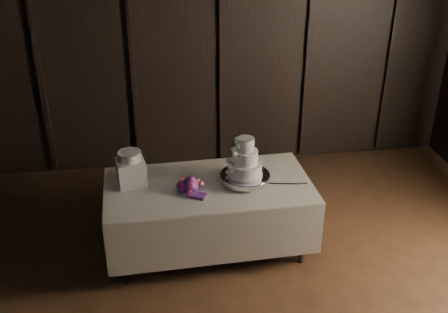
{
  "coord_description": "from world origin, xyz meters",
  "views": [
    {
      "loc": [
        -0.85,
        -2.78,
        3.3
      ],
      "look_at": [
        -0.24,
        1.56,
        1.05
      ],
      "focal_mm": 42.0,
      "sensor_mm": 36.0,
      "label": 1
    }
  ],
  "objects_px": {
    "cake_stand": "(245,178)",
    "small_cake": "(130,156)",
    "wedding_cake": "(243,161)",
    "box_pedestal": "(131,172)",
    "bouquet": "(190,185)",
    "display_table": "(209,214)"
  },
  "relations": [
    {
      "from": "display_table",
      "to": "box_pedestal",
      "type": "relative_size",
      "value": 7.81
    },
    {
      "from": "display_table",
      "to": "box_pedestal",
      "type": "height_order",
      "value": "box_pedestal"
    },
    {
      "from": "display_table",
      "to": "box_pedestal",
      "type": "bearing_deg",
      "value": 168.34
    },
    {
      "from": "bouquet",
      "to": "box_pedestal",
      "type": "height_order",
      "value": "box_pedestal"
    },
    {
      "from": "bouquet",
      "to": "small_cake",
      "type": "height_order",
      "value": "small_cake"
    },
    {
      "from": "wedding_cake",
      "to": "bouquet",
      "type": "distance_m",
      "value": 0.55
    },
    {
      "from": "cake_stand",
      "to": "bouquet",
      "type": "xyz_separation_m",
      "value": [
        -0.54,
        -0.08,
        0.02
      ]
    },
    {
      "from": "wedding_cake",
      "to": "bouquet",
      "type": "xyz_separation_m",
      "value": [
        -0.51,
        -0.06,
        -0.18
      ]
    },
    {
      "from": "display_table",
      "to": "wedding_cake",
      "type": "relative_size",
      "value": 5.27
    },
    {
      "from": "cake_stand",
      "to": "small_cake",
      "type": "bearing_deg",
      "value": 172.89
    },
    {
      "from": "display_table",
      "to": "small_cake",
      "type": "bearing_deg",
      "value": 168.34
    },
    {
      "from": "bouquet",
      "to": "box_pedestal",
      "type": "bearing_deg",
      "value": 158.79
    },
    {
      "from": "cake_stand",
      "to": "small_cake",
      "type": "height_order",
      "value": "small_cake"
    },
    {
      "from": "display_table",
      "to": "bouquet",
      "type": "distance_m",
      "value": 0.46
    },
    {
      "from": "wedding_cake",
      "to": "box_pedestal",
      "type": "bearing_deg",
      "value": 160.64
    },
    {
      "from": "display_table",
      "to": "small_cake",
      "type": "height_order",
      "value": "small_cake"
    },
    {
      "from": "cake_stand",
      "to": "box_pedestal",
      "type": "distance_m",
      "value": 1.09
    },
    {
      "from": "cake_stand",
      "to": "box_pedestal",
      "type": "relative_size",
      "value": 1.86
    },
    {
      "from": "cake_stand",
      "to": "small_cake",
      "type": "xyz_separation_m",
      "value": [
        -1.08,
        0.14,
        0.25
      ]
    },
    {
      "from": "cake_stand",
      "to": "wedding_cake",
      "type": "xyz_separation_m",
      "value": [
        -0.03,
        -0.02,
        0.2
      ]
    },
    {
      "from": "display_table",
      "to": "cake_stand",
      "type": "distance_m",
      "value": 0.52
    },
    {
      "from": "wedding_cake",
      "to": "box_pedestal",
      "type": "distance_m",
      "value": 1.07
    }
  ]
}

